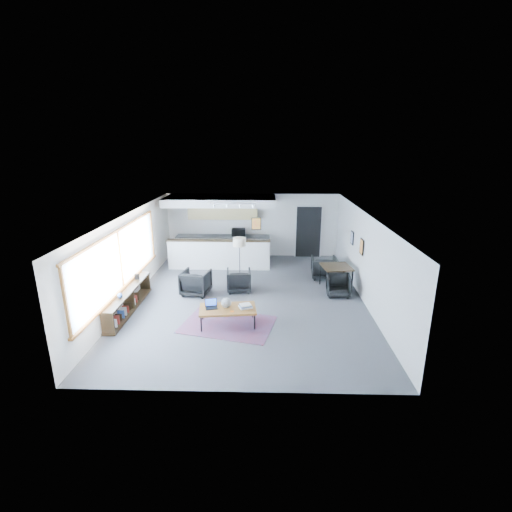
{
  "coord_description": "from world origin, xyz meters",
  "views": [
    {
      "loc": [
        0.57,
        -10.51,
        4.58
      ],
      "look_at": [
        0.26,
        0.4,
        1.23
      ],
      "focal_mm": 26.0,
      "sensor_mm": 36.0,
      "label": 1
    }
  ],
  "objects_px": {
    "ceramic_pot": "(226,303)",
    "dining_chair_far": "(323,268)",
    "floor_lamp": "(239,243)",
    "coffee_table": "(228,309)",
    "book_stack": "(246,306)",
    "armchair_right": "(239,279)",
    "microwave": "(238,231)",
    "dining_table": "(336,268)",
    "armchair_left": "(196,281)",
    "dining_chair_near": "(338,286)",
    "laptop": "(211,305)"
  },
  "relations": [
    {
      "from": "dining_chair_far",
      "to": "book_stack",
      "type": "bearing_deg",
      "value": 57.72
    },
    {
      "from": "dining_table",
      "to": "armchair_left",
      "type": "bearing_deg",
      "value": -172.4
    },
    {
      "from": "armchair_right",
      "to": "microwave",
      "type": "relative_size",
      "value": 1.41
    },
    {
      "from": "ceramic_pot",
      "to": "dining_chair_far",
      "type": "relative_size",
      "value": 0.37
    },
    {
      "from": "dining_chair_near",
      "to": "microwave",
      "type": "distance_m",
      "value": 5.2
    },
    {
      "from": "book_stack",
      "to": "dining_chair_near",
      "type": "height_order",
      "value": "dining_chair_near"
    },
    {
      "from": "armchair_left",
      "to": "microwave",
      "type": "distance_m",
      "value": 4.08
    },
    {
      "from": "armchair_left",
      "to": "ceramic_pot",
      "type": "bearing_deg",
      "value": 130.49
    },
    {
      "from": "armchair_left",
      "to": "dining_table",
      "type": "bearing_deg",
      "value": -162.23
    },
    {
      "from": "armchair_left",
      "to": "dining_chair_near",
      "type": "bearing_deg",
      "value": -169.59
    },
    {
      "from": "coffee_table",
      "to": "armchair_left",
      "type": "xyz_separation_m",
      "value": [
        -1.21,
        2.03,
        -0.02
      ]
    },
    {
      "from": "ceramic_pot",
      "to": "microwave",
      "type": "distance_m",
      "value": 5.91
    },
    {
      "from": "armchair_left",
      "to": "floor_lamp",
      "type": "relative_size",
      "value": 0.56
    },
    {
      "from": "coffee_table",
      "to": "ceramic_pot",
      "type": "bearing_deg",
      "value": 132.15
    },
    {
      "from": "coffee_table",
      "to": "dining_table",
      "type": "bearing_deg",
      "value": 32.12
    },
    {
      "from": "laptop",
      "to": "dining_table",
      "type": "bearing_deg",
      "value": 21.41
    },
    {
      "from": "dining_table",
      "to": "dining_chair_near",
      "type": "height_order",
      "value": "dining_table"
    },
    {
      "from": "laptop",
      "to": "dining_chair_far",
      "type": "height_order",
      "value": "dining_chair_far"
    },
    {
      "from": "ceramic_pot",
      "to": "dining_chair_near",
      "type": "height_order",
      "value": "ceramic_pot"
    },
    {
      "from": "armchair_right",
      "to": "dining_chair_far",
      "type": "relative_size",
      "value": 1.09
    },
    {
      "from": "armchair_right",
      "to": "dining_chair_near",
      "type": "distance_m",
      "value": 3.14
    },
    {
      "from": "dining_table",
      "to": "dining_chair_near",
      "type": "distance_m",
      "value": 0.69
    },
    {
      "from": "floor_lamp",
      "to": "dining_table",
      "type": "height_order",
      "value": "floor_lamp"
    },
    {
      "from": "book_stack",
      "to": "armchair_left",
      "type": "bearing_deg",
      "value": 129.99
    },
    {
      "from": "floor_lamp",
      "to": "armchair_right",
      "type": "bearing_deg",
      "value": -87.77
    },
    {
      "from": "ceramic_pot",
      "to": "dining_chair_far",
      "type": "xyz_separation_m",
      "value": [
        3.04,
        3.59,
        -0.25
      ]
    },
    {
      "from": "dining_chair_far",
      "to": "microwave",
      "type": "height_order",
      "value": "microwave"
    },
    {
      "from": "ceramic_pot",
      "to": "book_stack",
      "type": "xyz_separation_m",
      "value": [
        0.5,
        0.01,
        -0.09
      ]
    },
    {
      "from": "floor_lamp",
      "to": "dining_chair_far",
      "type": "bearing_deg",
      "value": 5.62
    },
    {
      "from": "dining_chair_near",
      "to": "armchair_left",
      "type": "bearing_deg",
      "value": -174.55
    },
    {
      "from": "coffee_table",
      "to": "microwave",
      "type": "xyz_separation_m",
      "value": [
        -0.15,
        5.91,
        0.68
      ]
    },
    {
      "from": "dining_chair_near",
      "to": "dining_chair_far",
      "type": "height_order",
      "value": "dining_chair_far"
    },
    {
      "from": "book_stack",
      "to": "dining_table",
      "type": "relative_size",
      "value": 0.39
    },
    {
      "from": "armchair_right",
      "to": "microwave",
      "type": "distance_m",
      "value": 3.66
    },
    {
      "from": "floor_lamp",
      "to": "ceramic_pot",
      "type": "bearing_deg",
      "value": -92.0
    },
    {
      "from": "book_stack",
      "to": "armchair_left",
      "type": "relative_size",
      "value": 0.47
    },
    {
      "from": "laptop",
      "to": "armchair_left",
      "type": "relative_size",
      "value": 0.42
    },
    {
      "from": "ceramic_pot",
      "to": "floor_lamp",
      "type": "relative_size",
      "value": 0.18
    },
    {
      "from": "armchair_left",
      "to": "dining_chair_far",
      "type": "relative_size",
      "value": 1.19
    },
    {
      "from": "coffee_table",
      "to": "dining_chair_far",
      "type": "relative_size",
      "value": 2.16
    },
    {
      "from": "coffee_table",
      "to": "book_stack",
      "type": "height_order",
      "value": "book_stack"
    },
    {
      "from": "floor_lamp",
      "to": "dining_table",
      "type": "distance_m",
      "value": 3.32
    },
    {
      "from": "armchair_right",
      "to": "ceramic_pot",
      "type": "bearing_deg",
      "value": 81.07
    },
    {
      "from": "laptop",
      "to": "dining_chair_near",
      "type": "bearing_deg",
      "value": 15.09
    },
    {
      "from": "armchair_right",
      "to": "microwave",
      "type": "height_order",
      "value": "microwave"
    },
    {
      "from": "laptop",
      "to": "armchair_right",
      "type": "height_order",
      "value": "armchair_right"
    },
    {
      "from": "book_stack",
      "to": "dining_table",
      "type": "distance_m",
      "value": 3.81
    },
    {
      "from": "armchair_right",
      "to": "armchair_left",
      "type": "bearing_deg",
      "value": 7.8
    },
    {
      "from": "armchair_left",
      "to": "dining_chair_far",
      "type": "xyz_separation_m",
      "value": [
        4.21,
        1.59,
        -0.07
      ]
    },
    {
      "from": "coffee_table",
      "to": "armchair_right",
      "type": "relative_size",
      "value": 1.99
    }
  ]
}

